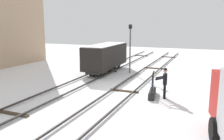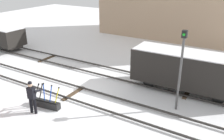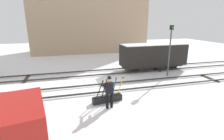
% 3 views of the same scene
% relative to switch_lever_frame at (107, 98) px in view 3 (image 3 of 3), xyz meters
% --- Properties ---
extents(ground_plane, '(60.00, 60.00, 0.00)m').
position_rel_switch_lever_frame_xyz_m(ground_plane, '(0.37, 1.94, -0.25)').
color(ground_plane, white).
extents(track_main_line, '(44.00, 1.94, 0.18)m').
position_rel_switch_lever_frame_xyz_m(track_main_line, '(0.37, 1.94, -0.14)').
color(track_main_line, '#2D2B28').
rests_on(track_main_line, ground_plane).
extents(track_siding_near, '(44.00, 1.94, 0.18)m').
position_rel_switch_lever_frame_xyz_m(track_siding_near, '(0.37, 5.67, -0.14)').
color(track_siding_near, '#2D2B28').
rests_on(track_siding_near, ground_plane).
extents(switch_lever_frame, '(1.97, 0.62, 1.45)m').
position_rel_switch_lever_frame_xyz_m(switch_lever_frame, '(0.00, 0.00, 0.00)').
color(switch_lever_frame, black).
rests_on(switch_lever_frame, ground_plane).
extents(rail_worker, '(0.61, 0.75, 1.83)m').
position_rel_switch_lever_frame_xyz_m(rail_worker, '(-0.07, -0.71, 0.78)').
color(rail_worker, black).
rests_on(rail_worker, ground_plane).
extents(signal_post, '(0.24, 0.32, 4.29)m').
position_rel_switch_lever_frame_xyz_m(signal_post, '(6.17, 3.44, 2.34)').
color(signal_post, '#4C4C4C').
rests_on(signal_post, ground_plane).
extents(apartment_building, '(17.27, 5.68, 11.20)m').
position_rel_switch_lever_frame_xyz_m(apartment_building, '(1.61, 18.35, 5.35)').
color(apartment_building, tan).
rests_on(apartment_building, ground_plane).
extents(freight_car_mid_siding, '(6.34, 2.10, 2.52)m').
position_rel_switch_lever_frame_xyz_m(freight_car_mid_siding, '(5.91, 5.67, 1.19)').
color(freight_car_mid_siding, '#2D2B28').
rests_on(freight_car_mid_siding, ground_plane).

